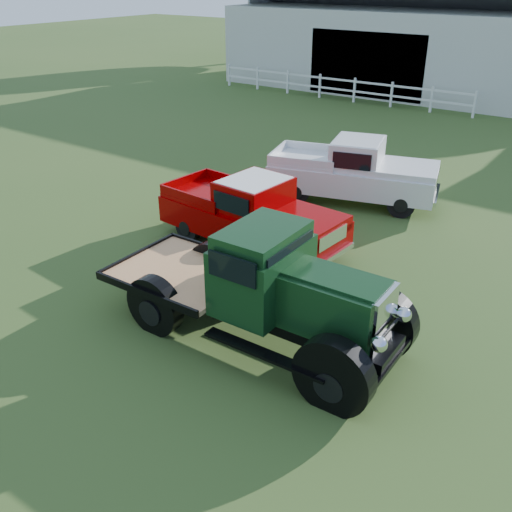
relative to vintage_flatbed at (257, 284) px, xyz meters
The scene contains 6 objects.
ground 1.47m from the vintage_flatbed, 168.21° to the right, with size 120.00×120.00×0.00m, color #35511F.
shed_left 27.05m from the vintage_flatbed, 107.10° to the left, with size 18.80×10.20×5.60m, color silver, non-canonical shape.
fence_rail 21.73m from the vintage_flatbed, 114.29° to the left, with size 14.20×0.16×1.20m, color white, non-canonical shape.
vintage_flatbed is the anchor object (origin of this frame).
red_pickup 3.91m from the vintage_flatbed, 127.30° to the left, with size 4.81×1.85×1.75m, color #900001, non-canonical shape.
white_pickup 7.49m from the vintage_flatbed, 103.64° to the left, with size 4.87×1.89×1.79m, color silver, non-canonical shape.
Camera 1 is at (5.97, -6.95, 6.10)m, focal length 40.00 mm.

